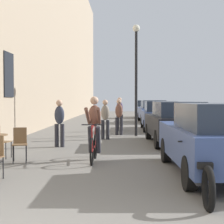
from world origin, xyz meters
TOP-DOWN VIEW (x-y plane):
  - cafe_chair_far_toward_street at (-1.52, 5.82)m, footprint 0.46×0.46m
  - cafe_chair_far_toward_wall at (-2.22, 6.36)m, footprint 0.43×0.43m
  - cyclist_on_bicycle at (0.40, 6.04)m, footprint 0.52×1.76m
  - pedestrian_near at (-1.01, 8.74)m, footprint 0.37×0.28m
  - pedestrian_mid at (0.44, 11.09)m, footprint 0.35×0.26m
  - pedestrian_far at (0.97, 12.89)m, footprint 0.38×0.30m
  - pedestrian_furthest at (0.97, 14.93)m, footprint 0.37×0.29m
  - street_lamp at (1.73, 12.47)m, footprint 0.32×0.32m
  - parked_car_nearest at (3.15, 4.31)m, footprint 1.95×4.42m
  - parked_car_second at (3.07, 9.69)m, footprint 1.97×4.40m
  - parked_car_third at (3.06, 15.44)m, footprint 1.83×4.30m
  - parked_car_fourth at (3.18, 21.80)m, footprint 1.94×4.39m
  - parked_car_fifth at (3.12, 27.79)m, footprint 1.94×4.33m
  - parked_motorcycle at (2.48, 2.61)m, footprint 0.62×2.15m

SIDE VIEW (x-z plane):
  - parked_motorcycle at x=2.48m, z-range -0.05..0.86m
  - cafe_chair_far_toward_street at x=-1.52m, z-range 0.07..0.96m
  - cafe_chair_far_toward_wall at x=-2.22m, z-range 0.07..0.96m
  - parked_car_fifth at x=3.12m, z-range 0.03..1.55m
  - parked_car_third at x=3.06m, z-range 0.03..1.56m
  - parked_car_second at x=3.07m, z-range 0.03..1.57m
  - parked_car_fourth at x=3.18m, z-range 0.03..1.57m
  - parked_car_nearest at x=3.15m, z-range 0.03..1.58m
  - cyclist_on_bicycle at x=0.40m, z-range -0.06..1.68m
  - pedestrian_mid at x=0.44m, z-range 0.10..1.71m
  - pedestrian_near at x=-1.01m, z-range 0.10..1.71m
  - pedestrian_far at x=0.97m, z-range 0.10..1.73m
  - pedestrian_furthest at x=0.97m, z-range 0.11..1.83m
  - street_lamp at x=1.73m, z-range 0.66..5.56m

